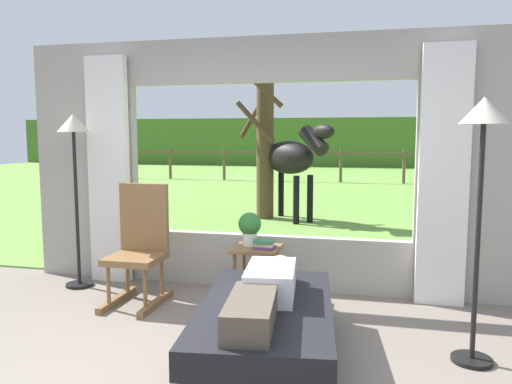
{
  "coord_description": "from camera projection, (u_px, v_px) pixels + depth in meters",
  "views": [
    {
      "loc": [
        1.07,
        -2.75,
        1.58
      ],
      "look_at": [
        0.0,
        1.8,
        1.05
      ],
      "focal_mm": 35.38,
      "sensor_mm": 36.0,
      "label": 1
    }
  ],
  "objects": [
    {
      "name": "rocking_chair",
      "position": [
        140.0,
        245.0,
        4.75
      ],
      "size": [
        0.48,
        0.68,
        1.12
      ],
      "rotation": [
        0.0,
        0.0,
        0.0
      ],
      "color": "brown",
      "rests_on": "ground_plane"
    },
    {
      "name": "curtain_panel_left",
      "position": [
        109.0,
        171.0,
        5.38
      ],
      "size": [
        0.44,
        0.1,
        2.4
      ],
      "primitive_type": "cube",
      "color": "silver",
      "rests_on": "ground_plane"
    },
    {
      "name": "side_table",
      "position": [
        256.0,
        257.0,
        4.8
      ],
      "size": [
        0.44,
        0.44,
        0.52
      ],
      "color": "brown",
      "rests_on": "ground_plane"
    },
    {
      "name": "curtain_panel_right",
      "position": [
        443.0,
        177.0,
        4.61
      ],
      "size": [
        0.44,
        0.1,
        2.4
      ],
      "primitive_type": "cube",
      "color": "silver",
      "rests_on": "ground_plane"
    },
    {
      "name": "floor_lamp_right",
      "position": [
        482.0,
        150.0,
        3.36
      ],
      "size": [
        0.32,
        0.32,
        1.83
      ],
      "color": "black",
      "rests_on": "ground_plane"
    },
    {
      "name": "back_wall_with_window",
      "position": [
        266.0,
        168.0,
        5.13
      ],
      "size": [
        5.2,
        0.12,
        2.55
      ],
      "color": "#9E998E",
      "rests_on": "ground_plane"
    },
    {
      "name": "reclining_person",
      "position": [
        265.0,
        291.0,
        3.44
      ],
      "size": [
        0.41,
        1.44,
        0.22
      ],
      "rotation": [
        0.0,
        0.0,
        0.12
      ],
      "color": "silver",
      "rests_on": "recliner_sofa"
    },
    {
      "name": "potted_plant",
      "position": [
        250.0,
        227.0,
        4.84
      ],
      "size": [
        0.22,
        0.22,
        0.32
      ],
      "color": "silver",
      "rests_on": "side_table"
    },
    {
      "name": "outdoor_pasture_lawn",
      "position": [
        339.0,
        185.0,
        15.81
      ],
      "size": [
        36.0,
        21.68,
        0.02
      ],
      "primitive_type": "cube",
      "color": "olive",
      "rests_on": "ground_plane"
    },
    {
      "name": "recliner_sofa",
      "position": [
        266.0,
        331.0,
        3.53
      ],
      "size": [
        1.09,
        1.79,
        0.42
      ],
      "rotation": [
        0.0,
        0.0,
        0.12
      ],
      "color": "black",
      "rests_on": "ground_plane"
    },
    {
      "name": "floor_lamp_left",
      "position": [
        74.0,
        148.0,
        5.14
      ],
      "size": [
        0.32,
        0.32,
        1.79
      ],
      "color": "black",
      "rests_on": "ground_plane"
    },
    {
      "name": "distant_hill_ridge",
      "position": [
        353.0,
        142.0,
        25.19
      ],
      "size": [
        36.0,
        2.0,
        2.4
      ],
      "primitive_type": "cube",
      "color": "#436D27",
      "rests_on": "ground_plane"
    },
    {
      "name": "pasture_fence_line",
      "position": [
        341.0,
        160.0,
        16.53
      ],
      "size": [
        16.1,
        0.1,
        1.1
      ],
      "color": "brown",
      "rests_on": "outdoor_pasture_lawn"
    },
    {
      "name": "horse",
      "position": [
        291.0,
        158.0,
        9.09
      ],
      "size": [
        1.58,
        1.47,
        1.73
      ],
      "rotation": [
        0.0,
        0.0,
        -2.3
      ],
      "color": "black",
      "rests_on": "outdoor_pasture_lawn"
    },
    {
      "name": "pasture_tree",
      "position": [
        264.0,
        145.0,
        9.32
      ],
      "size": [
        0.91,
        0.98,
        2.83
      ],
      "color": "#4C3823",
      "rests_on": "outdoor_pasture_lawn"
    },
    {
      "name": "book_stack",
      "position": [
        264.0,
        245.0,
        4.71
      ],
      "size": [
        0.21,
        0.17,
        0.08
      ],
      "color": "#59336B",
      "rests_on": "side_table"
    }
  ]
}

